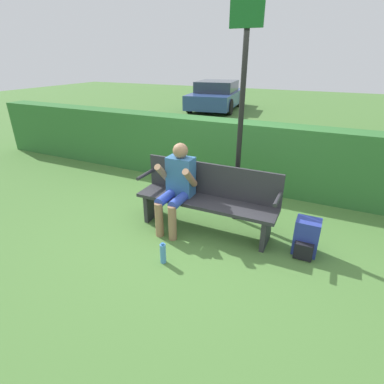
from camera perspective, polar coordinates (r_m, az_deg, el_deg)
ground_plane at (r=4.26m, az=2.42°, el=-7.11°), size 40.00×40.00×0.00m
hedge_back at (r=5.56m, az=9.84°, el=7.00°), size 12.00×0.48×1.18m
park_bench at (r=4.09m, az=2.92°, el=-0.99°), size 1.94×0.44×0.91m
person_seated at (r=4.05m, az=-2.86°, el=1.61°), size 0.50×0.61×1.19m
backpack at (r=3.93m, az=20.90°, el=-8.17°), size 0.29×0.32×0.45m
water_bottle at (r=3.59m, az=-5.55°, el=-11.54°), size 0.07×0.07×0.27m
signpost at (r=4.03m, az=9.44°, el=16.08°), size 0.40×0.09×2.89m
parked_car at (r=14.19m, az=4.71°, el=17.81°), size 2.31×4.19×1.23m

